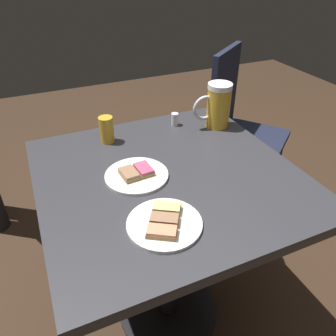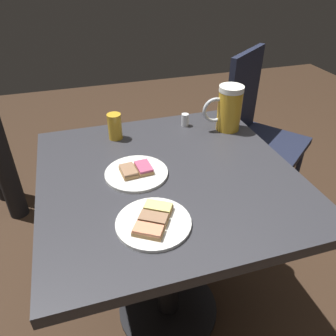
{
  "view_description": "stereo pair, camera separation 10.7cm",
  "coord_description": "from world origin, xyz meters",
  "px_view_note": "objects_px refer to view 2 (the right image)",
  "views": [
    {
      "loc": [
        -0.81,
        0.36,
        1.37
      ],
      "look_at": [
        0.0,
        0.0,
        0.77
      ],
      "focal_mm": 35.26,
      "sensor_mm": 36.0,
      "label": 1
    },
    {
      "loc": [
        -0.85,
        0.26,
        1.37
      ],
      "look_at": [
        0.0,
        0.0,
        0.77
      ],
      "focal_mm": 35.26,
      "sensor_mm": 36.0,
      "label": 2
    }
  ],
  "objects_px": {
    "plate_far": "(136,172)",
    "beer_glass_small": "(115,126)",
    "plate_near": "(153,222)",
    "beer_mug": "(228,108)",
    "cafe_chair": "(256,130)",
    "salt_shaker": "(185,120)"
  },
  "relations": [
    {
      "from": "plate_near",
      "to": "beer_mug",
      "type": "bearing_deg",
      "value": -43.4
    },
    {
      "from": "beer_glass_small",
      "to": "plate_near",
      "type": "bearing_deg",
      "value": -178.11
    },
    {
      "from": "plate_far",
      "to": "salt_shaker",
      "type": "height_order",
      "value": "salt_shaker"
    },
    {
      "from": "plate_far",
      "to": "salt_shaker",
      "type": "relative_size",
      "value": 3.98
    },
    {
      "from": "cafe_chair",
      "to": "plate_far",
      "type": "bearing_deg",
      "value": -3.61
    },
    {
      "from": "beer_glass_small",
      "to": "cafe_chair",
      "type": "bearing_deg",
      "value": -72.17
    },
    {
      "from": "salt_shaker",
      "to": "plate_near",
      "type": "bearing_deg",
      "value": 152.46
    },
    {
      "from": "plate_near",
      "to": "salt_shaker",
      "type": "xyz_separation_m",
      "value": [
        0.53,
        -0.28,
        0.02
      ]
    },
    {
      "from": "plate_far",
      "to": "beer_glass_small",
      "type": "height_order",
      "value": "beer_glass_small"
    },
    {
      "from": "plate_far",
      "to": "beer_glass_small",
      "type": "relative_size",
      "value": 2.05
    },
    {
      "from": "salt_shaker",
      "to": "cafe_chair",
      "type": "distance_m",
      "value": 0.6
    },
    {
      "from": "plate_near",
      "to": "cafe_chair",
      "type": "height_order",
      "value": "cafe_chair"
    },
    {
      "from": "beer_glass_small",
      "to": "cafe_chair",
      "type": "height_order",
      "value": "cafe_chair"
    },
    {
      "from": "beer_mug",
      "to": "salt_shaker",
      "type": "xyz_separation_m",
      "value": [
        0.08,
        0.15,
        -0.06
      ]
    },
    {
      "from": "plate_near",
      "to": "salt_shaker",
      "type": "bearing_deg",
      "value": -27.54
    },
    {
      "from": "plate_near",
      "to": "cafe_chair",
      "type": "distance_m",
      "value": 1.11
    },
    {
      "from": "plate_near",
      "to": "plate_far",
      "type": "height_order",
      "value": "same"
    },
    {
      "from": "beer_glass_small",
      "to": "plate_far",
      "type": "bearing_deg",
      "value": -174.95
    },
    {
      "from": "beer_mug",
      "to": "salt_shaker",
      "type": "relative_size",
      "value": 3.48
    },
    {
      "from": "salt_shaker",
      "to": "cafe_chair",
      "type": "bearing_deg",
      "value": -65.16
    },
    {
      "from": "plate_far",
      "to": "beer_glass_small",
      "type": "xyz_separation_m",
      "value": [
        0.26,
        0.02,
        0.04
      ]
    },
    {
      "from": "plate_near",
      "to": "plate_far",
      "type": "xyz_separation_m",
      "value": [
        0.24,
        -0.01,
        -0.0
      ]
    }
  ]
}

